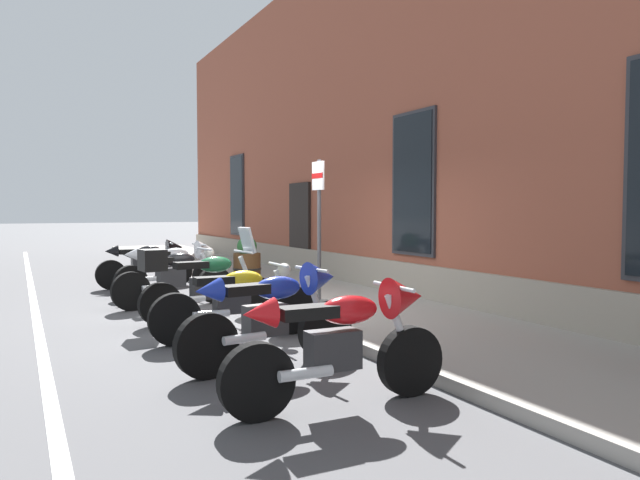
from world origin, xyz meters
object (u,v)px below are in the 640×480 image
(motorcycle_green_touring, at_px, (202,283))
(motorcycle_red_sport, at_px, (347,338))
(motorcycle_black_naked, at_px, (176,278))
(barrel_planter, at_px, (247,263))
(motorcycle_white_sport, at_px, (175,266))
(motorcycle_black_sport, at_px, (149,261))
(motorcycle_yellow_naked, at_px, (237,302))
(motorcycle_blue_sport, at_px, (276,311))
(parking_sign, at_px, (319,211))

(motorcycle_green_touring, bearing_deg, motorcycle_red_sport, 0.48)
(motorcycle_black_naked, height_order, motorcycle_red_sport, motorcycle_red_sport)
(barrel_planter, bearing_deg, motorcycle_white_sport, -88.70)
(motorcycle_black_sport, bearing_deg, motorcycle_yellow_naked, 0.08)
(motorcycle_black_sport, relative_size, motorcycle_black_naked, 0.95)
(motorcycle_green_touring, relative_size, motorcycle_blue_sport, 1.03)
(motorcycle_yellow_naked, xyz_separation_m, motorcycle_red_sport, (2.84, -0.03, 0.10))
(motorcycle_black_naked, bearing_deg, barrel_planter, 127.63)
(motorcycle_black_sport, xyz_separation_m, parking_sign, (4.50, 1.74, 1.06))
(motorcycle_black_naked, distance_m, motorcycle_yellow_naked, 2.87)
(motorcycle_green_touring, relative_size, parking_sign, 0.92)
(motorcycle_yellow_naked, relative_size, motorcycle_blue_sport, 1.06)
(motorcycle_red_sport, height_order, barrel_planter, barrel_planter)
(motorcycle_red_sport, bearing_deg, motorcycle_black_naked, -179.30)
(motorcycle_red_sport, xyz_separation_m, barrel_planter, (-7.08, 1.71, -0.02))
(motorcycle_black_sport, height_order, barrel_planter, barrel_planter)
(motorcycle_black_naked, height_order, motorcycle_yellow_naked, motorcycle_black_naked)
(motorcycle_black_naked, relative_size, motorcycle_green_touring, 0.99)
(motorcycle_red_sport, relative_size, parking_sign, 0.90)
(barrel_planter, bearing_deg, motorcycle_red_sport, -13.57)
(motorcycle_black_sport, bearing_deg, motorcycle_green_touring, -0.74)
(motorcycle_white_sport, distance_m, motorcycle_green_touring, 2.83)
(motorcycle_black_sport, height_order, motorcycle_green_touring, motorcycle_green_touring)
(motorcycle_blue_sport, xyz_separation_m, motorcycle_red_sport, (1.41, 0.04, -0.01))
(motorcycle_green_touring, xyz_separation_m, barrel_planter, (-2.85, 1.74, -0.02))
(motorcycle_black_sport, relative_size, motorcycle_red_sport, 0.97)
(parking_sign, bearing_deg, motorcycle_yellow_naked, -57.03)
(motorcycle_black_sport, xyz_separation_m, motorcycle_white_sport, (1.41, 0.22, 0.01))
(parking_sign, relative_size, barrel_planter, 2.36)
(parking_sign, bearing_deg, motorcycle_blue_sport, -35.25)
(motorcycle_blue_sport, height_order, parking_sign, parking_sign)
(motorcycle_black_naked, distance_m, barrel_planter, 2.25)
(motorcycle_black_sport, height_order, motorcycle_yellow_naked, motorcycle_black_sport)
(motorcycle_black_naked, height_order, barrel_planter, barrel_planter)
(motorcycle_yellow_naked, bearing_deg, motorcycle_green_touring, -177.41)
(motorcycle_green_touring, xyz_separation_m, motorcycle_red_sport, (4.23, 0.04, 0.00))
(motorcycle_black_sport, distance_m, parking_sign, 4.94)
(motorcycle_blue_sport, bearing_deg, motorcycle_yellow_naked, 177.10)
(motorcycle_red_sport, bearing_deg, motorcycle_white_sport, 178.03)
(motorcycle_red_sport, relative_size, barrel_planter, 2.11)
(motorcycle_black_naked, height_order, motorcycle_green_touring, motorcycle_green_touring)
(motorcycle_black_sport, relative_size, motorcycle_yellow_naked, 0.91)
(motorcycle_black_naked, xyz_separation_m, parking_sign, (1.75, 1.83, 1.13))
(motorcycle_black_naked, relative_size, motorcycle_red_sport, 1.02)
(motorcycle_white_sport, relative_size, parking_sign, 0.94)
(motorcycle_white_sport, relative_size, motorcycle_red_sport, 1.05)
(motorcycle_black_naked, xyz_separation_m, motorcycle_blue_sport, (4.30, 0.03, 0.10))
(barrel_planter, bearing_deg, motorcycle_black_sport, -129.25)
(motorcycle_black_sport, distance_m, barrel_planter, 2.18)
(motorcycle_yellow_naked, bearing_deg, motorcycle_blue_sport, -2.90)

